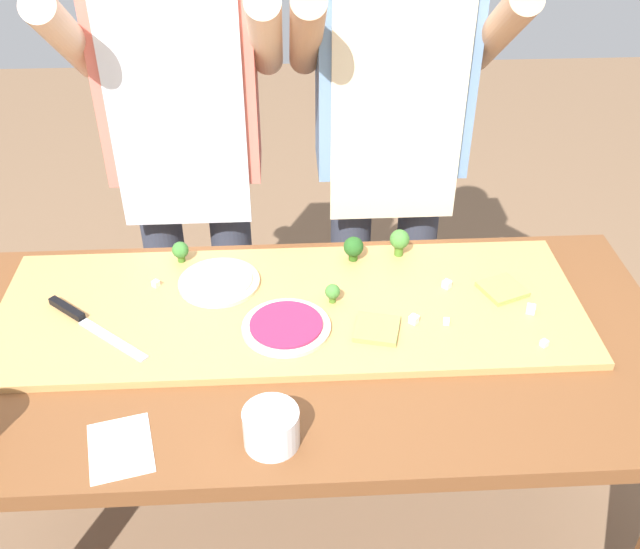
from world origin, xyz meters
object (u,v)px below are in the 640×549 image
object	(u,v)px
cheese_crumble_a	(156,284)
cook_right	(391,132)
recipe_note	(120,448)
cook_left	(185,137)
chefs_knife	(83,319)
cheese_crumble_f	(544,343)
pizza_slice_center	(502,289)
pizza_slice_near_left	(377,330)
broccoli_floret_back_left	(180,251)
cheese_crumble_c	(414,319)
cheese_crumble_e	(446,321)
broccoli_floret_front_mid	(400,240)
cheese_crumble_b	(447,284)
broccoli_floret_center_left	(353,247)
cheese_crumble_d	(531,309)
flour_cup	(271,429)
pizza_whole_beet_magenta	(286,326)
prep_table	(298,376)
broccoli_floret_center_right	(333,292)
pizza_whole_white_garlic	(219,281)

from	to	relation	value
cheese_crumble_a	cook_right	bearing A→B (deg)	34.31
cheese_crumble_a	recipe_note	size ratio (longest dim) A/B	0.10
cook_left	recipe_note	bearing A→B (deg)	-93.52
chefs_knife	cheese_crumble_f	distance (m)	1.01
pizza_slice_center	cook_right	distance (m)	0.55
pizza_slice_near_left	broccoli_floret_back_left	xyz separation A→B (m)	(-0.45, 0.30, 0.03)
cheese_crumble_c	cheese_crumble_f	size ratio (longest dim) A/B	1.29
pizza_slice_center	cheese_crumble_e	world-z (taller)	cheese_crumble_e
broccoli_floret_front_mid	cheese_crumble_b	xyz separation A→B (m)	(0.09, -0.14, -0.03)
cheese_crumble_e	broccoli_floret_center_left	bearing A→B (deg)	124.88
cheese_crumble_b	cheese_crumble_d	size ratio (longest dim) A/B	0.93
cheese_crumble_f	flour_cup	world-z (taller)	flour_cup
broccoli_floret_front_mid	cheese_crumble_f	xyz separation A→B (m)	(0.26, -0.36, -0.04)
pizza_whole_beet_magenta	cook_right	world-z (taller)	cook_right
broccoli_floret_center_left	cheese_crumble_c	world-z (taller)	broccoli_floret_center_left
prep_table	flour_cup	bearing A→B (deg)	-100.75
broccoli_floret_center_right	cheese_crumble_f	distance (m)	0.47
pizza_whole_beet_magenta	cheese_crumble_e	world-z (taller)	pizza_whole_beet_magenta
pizza_whole_beet_magenta	pizza_slice_near_left	world-z (taller)	pizza_whole_beet_magenta
broccoli_floret_center_left	cheese_crumble_c	size ratio (longest dim) A/B	3.50
cheese_crumble_a	cheese_crumble_d	size ratio (longest dim) A/B	0.79
pizza_slice_near_left	cheese_crumble_b	world-z (taller)	cheese_crumble_b
pizza_whole_white_garlic	cheese_crumble_e	xyz separation A→B (m)	(0.51, -0.18, -0.00)
broccoli_floret_back_left	cook_left	size ratio (longest dim) A/B	0.03
pizza_whole_beet_magenta	broccoli_floret_back_left	distance (m)	0.38
broccoli_floret_back_left	broccoli_floret_center_left	size ratio (longest dim) A/B	0.85
prep_table	cheese_crumble_f	bearing A→B (deg)	-7.32
cheese_crumble_c	cook_right	bearing A→B (deg)	88.40
cheese_crumble_b	cheese_crumble_f	bearing A→B (deg)	-52.85
cheese_crumble_c	cheese_crumble_d	bearing A→B (deg)	4.66
cheese_crumble_a	cheese_crumble_b	world-z (taller)	cheese_crumble_b
pizza_whole_beet_magenta	broccoli_floret_back_left	size ratio (longest dim) A/B	3.63
pizza_whole_white_garlic	pizza_slice_near_left	distance (m)	0.41
cheese_crumble_b	recipe_note	bearing A→B (deg)	-147.74
cheese_crumble_c	chefs_knife	bearing A→B (deg)	176.57
broccoli_floret_front_mid	cheese_crumble_b	bearing A→B (deg)	-56.63
pizza_slice_center	recipe_note	size ratio (longest dim) A/B	0.62
broccoli_floret_center_right	cheese_crumble_f	xyz separation A→B (m)	(0.44, -0.18, -0.02)
prep_table	pizza_whole_beet_magenta	distance (m)	0.14
cheese_crumble_c	flour_cup	size ratio (longest dim) A/B	0.17
prep_table	cheese_crumble_d	bearing A→B (deg)	5.04
broccoli_floret_front_mid	cheese_crumble_f	bearing A→B (deg)	-54.30
prep_table	cheese_crumble_f	size ratio (longest dim) A/B	118.18
cheese_crumble_b	pizza_slice_near_left	bearing A→B (deg)	-139.86
broccoli_floret_center_right	cheese_crumble_c	world-z (taller)	broccoli_floret_center_right
cheese_crumble_b	cheese_crumble_d	distance (m)	0.20
pizza_slice_center	cook_left	world-z (taller)	cook_left
broccoli_floret_front_mid	flour_cup	size ratio (longest dim) A/B	0.68
chefs_knife	broccoli_floret_center_left	xyz separation A→B (m)	(0.62, 0.21, 0.03)
prep_table	cheese_crumble_b	size ratio (longest dim) A/B	94.18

